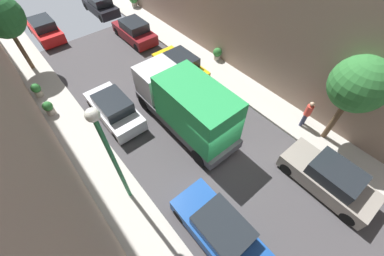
% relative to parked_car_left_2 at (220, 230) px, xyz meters
% --- Properties ---
extents(ground, '(32.00, 32.00, 0.00)m').
position_rel_parked_car_left_2_xyz_m(ground, '(2.70, 2.61, -0.72)').
color(ground, '#423F42').
extents(sidewalk_left, '(2.00, 44.00, 0.15)m').
position_rel_parked_car_left_2_xyz_m(sidewalk_left, '(-2.30, 2.61, -0.64)').
color(sidewalk_left, '#B7B2A8').
rests_on(sidewalk_left, ground).
extents(sidewalk_right, '(2.00, 44.00, 0.15)m').
position_rel_parked_car_left_2_xyz_m(sidewalk_right, '(7.70, 2.61, -0.64)').
color(sidewalk_right, '#B7B2A8').
rests_on(sidewalk_right, ground).
extents(parked_car_left_2, '(1.78, 4.20, 1.57)m').
position_rel_parked_car_left_2_xyz_m(parked_car_left_2, '(0.00, 0.00, 0.00)').
color(parked_car_left_2, '#194799').
rests_on(parked_car_left_2, ground).
extents(parked_car_left_3, '(1.78, 4.20, 1.57)m').
position_rel_parked_car_left_2_xyz_m(parked_car_left_3, '(0.00, 8.64, 0.00)').
color(parked_car_left_3, silver).
rests_on(parked_car_left_3, ground).
extents(parked_car_left_4, '(1.78, 4.20, 1.57)m').
position_rel_parked_car_left_2_xyz_m(parked_car_left_4, '(0.00, 20.26, 0.00)').
color(parked_car_left_4, red).
rests_on(parked_car_left_4, ground).
extents(parked_car_right_1, '(1.78, 4.20, 1.57)m').
position_rel_parked_car_left_2_xyz_m(parked_car_right_1, '(5.40, -1.55, 0.00)').
color(parked_car_right_1, gray).
rests_on(parked_car_right_1, ground).
extents(parked_car_right_2, '(1.78, 4.20, 1.57)m').
position_rel_parked_car_left_2_xyz_m(parked_car_right_2, '(5.40, 9.41, 0.00)').
color(parked_car_right_2, gold).
rests_on(parked_car_right_2, ground).
extents(parked_car_right_3, '(1.78, 4.20, 1.57)m').
position_rel_parked_car_left_2_xyz_m(parked_car_right_3, '(5.40, 15.34, 0.00)').
color(parked_car_right_3, maroon).
rests_on(parked_car_right_3, ground).
extents(parked_car_right_4, '(1.78, 4.20, 1.57)m').
position_rel_parked_car_left_2_xyz_m(parked_car_right_4, '(5.40, 21.31, 0.00)').
color(parked_car_right_4, black).
rests_on(parked_car_right_4, ground).
extents(delivery_truck, '(2.26, 6.60, 3.38)m').
position_rel_parked_car_left_2_xyz_m(delivery_truck, '(2.70, 5.40, 1.07)').
color(delivery_truck, '#4C4C51').
rests_on(delivery_truck, ground).
extents(pedestrian, '(0.40, 0.36, 1.72)m').
position_rel_parked_car_left_2_xyz_m(pedestrian, '(7.79, 1.29, 0.35)').
color(pedestrian, '#2D334C').
rests_on(pedestrian, sidewalk_right).
extents(street_tree_0, '(2.51, 2.51, 4.89)m').
position_rel_parked_car_left_2_xyz_m(street_tree_0, '(-2.30, 16.62, 3.04)').
color(street_tree_0, brown).
rests_on(street_tree_0, sidewalk_left).
extents(street_tree_1, '(2.51, 2.51, 4.91)m').
position_rel_parked_car_left_2_xyz_m(street_tree_1, '(7.99, 0.02, 3.05)').
color(street_tree_1, brown).
rests_on(street_tree_1, sidewalk_right).
extents(potted_plant_0, '(0.62, 0.62, 0.88)m').
position_rel_parked_car_left_2_xyz_m(potted_plant_0, '(8.45, 8.97, -0.09)').
color(potted_plant_0, '#B2A899').
rests_on(potted_plant_0, sidewalk_right).
extents(potted_plant_1, '(0.78, 0.78, 1.08)m').
position_rel_parked_car_left_2_xyz_m(potted_plant_1, '(8.35, 20.36, 0.04)').
color(potted_plant_1, '#B2A899').
rests_on(potted_plant_1, sidewalk_right).
extents(potted_plant_2, '(0.56, 0.56, 0.86)m').
position_rel_parked_car_left_2_xyz_m(potted_plant_2, '(-2.84, 11.30, -0.11)').
color(potted_plant_2, '#B2A899').
rests_on(potted_plant_2, sidewalk_left).
extents(potted_plant_3, '(0.56, 0.56, 0.90)m').
position_rel_parked_car_left_2_xyz_m(potted_plant_3, '(-2.86, 13.30, -0.08)').
color(potted_plant_3, '#B2A899').
rests_on(potted_plant_3, sidewalk_left).
extents(lamp_post, '(0.44, 0.44, 5.61)m').
position_rel_parked_car_left_2_xyz_m(lamp_post, '(-1.90, 3.87, 3.11)').
color(lamp_post, '#26723F').
rests_on(lamp_post, sidewalk_left).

